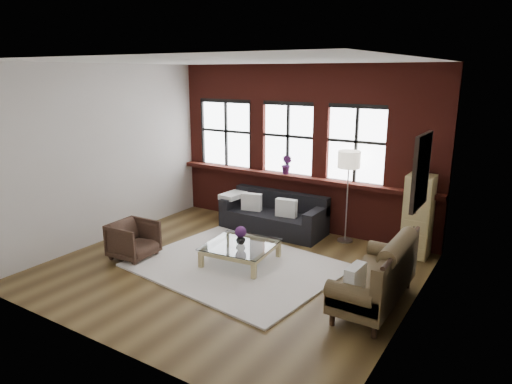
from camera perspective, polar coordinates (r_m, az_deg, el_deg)
The scene contains 26 objects.
floor at distance 7.41m, azimuth -3.17°, elevation -9.54°, with size 5.50×5.50×0.00m, color #453319.
ceiling at distance 6.75m, azimuth -3.56°, elevation 16.04°, with size 5.50×5.50×0.00m, color white.
wall_back at distance 9.02m, azimuth 5.91°, elevation 5.46°, with size 5.50×5.50×0.00m, color beige.
wall_front at distance 5.15m, azimuth -19.70°, elevation -2.47°, with size 5.50×5.50×0.00m, color beige.
wall_left at distance 8.77m, azimuth -18.22°, elevation 4.53°, with size 5.00×5.00×0.00m, color beige.
wall_right at distance 5.80m, azimuth 19.38°, elevation -0.53°, with size 5.00×5.00×0.00m, color beige.
brick_backwall at distance 8.97m, azimuth 5.74°, elevation 5.41°, with size 5.50×0.12×3.20m, color #551A14, non-canonical shape.
sill_ledge at distance 9.00m, azimuth 5.39°, elevation 1.82°, with size 5.50×0.30×0.08m, color #551A14.
window_left at distance 9.88m, azimuth -3.66°, elevation 7.20°, with size 1.38×0.10×1.50m, color black, non-canonical shape.
window_mid at distance 9.09m, azimuth 4.09°, elevation 6.53°, with size 1.38×0.10×1.50m, color black, non-canonical shape.
window_right at distance 8.53m, azimuth 12.45°, elevation 5.68°, with size 1.38×0.10×1.50m, color black, non-canonical shape.
wall_poster at distance 6.04m, azimuth 19.96°, elevation 2.44°, with size 0.05×0.74×0.94m, color black, non-canonical shape.
shag_rug at distance 7.47m, azimuth -2.50°, elevation -9.19°, with size 3.08×2.42×0.03m, color beige.
dark_sofa at distance 8.94m, azimuth 2.16°, elevation -2.67°, with size 2.05×0.83×0.74m, color black, non-canonical shape.
pillow_a at distance 9.02m, azimuth -0.56°, elevation -1.24°, with size 0.40×0.14×0.34m, color silver.
pillow_b at distance 8.64m, azimuth 3.80°, elevation -2.00°, with size 0.40×0.14×0.34m, color silver.
vintage_settee at distance 6.34m, azimuth 14.63°, elevation -9.70°, with size 0.79×1.78×0.95m, color #483921, non-canonical shape.
pillow_settee at distance 5.84m, azimuth 12.28°, elevation -10.53°, with size 0.14×0.38×0.34m, color silver.
armchair at distance 7.97m, azimuth -15.05°, elevation -5.81°, with size 0.67×0.69×0.63m, color #34231A.
coffee_table at distance 7.52m, azimuth -1.91°, elevation -7.74°, with size 1.06×1.06×0.36m, color tan, non-canonical shape.
vase at distance 7.43m, azimuth -1.93°, elevation -5.89°, with size 0.16×0.16×0.17m, color #B2B2B2.
flowers at distance 7.39m, azimuth -1.94°, elevation -5.01°, with size 0.19×0.19×0.19m, color #461C53.
drawer_chest at distance 8.11m, azimuth 19.60°, elevation -2.89°, with size 0.43×0.43×1.41m, color tan.
potted_plant_top at distance 7.91m, azimuth 20.15°, elevation 3.20°, with size 0.31×0.27×0.34m, color #2D5923.
floor_lamp at distance 8.42m, azimuth 11.35°, elevation -0.15°, with size 0.40×0.40×1.84m, color #A5A5A8, non-canonical shape.
sill_plant at distance 9.04m, azimuth 3.86°, elevation 3.44°, with size 0.22×0.17×0.39m, color #461C53.
Camera 1 is at (3.92, -5.50, 3.05)m, focal length 32.00 mm.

